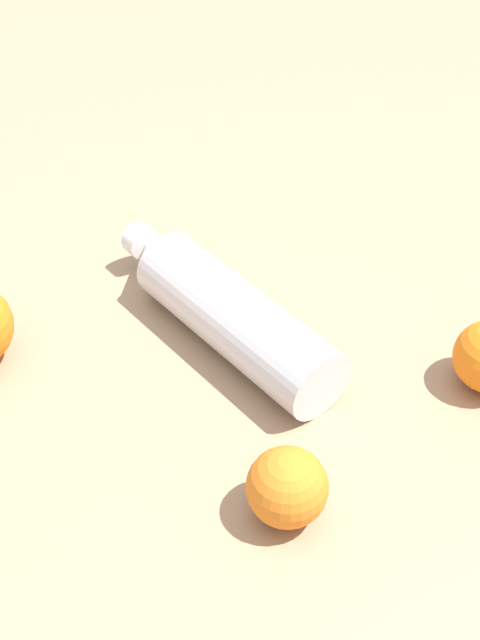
# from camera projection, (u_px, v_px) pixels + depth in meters

# --- Properties ---
(ground_plane) EXTENTS (2.40, 2.40, 0.00)m
(ground_plane) POSITION_uv_depth(u_px,v_px,m) (226.00, 322.00, 0.89)
(ground_plane) COLOR #9E7F60
(water_bottle) EXTENTS (0.17, 0.29, 0.07)m
(water_bottle) POSITION_uv_depth(u_px,v_px,m) (225.00, 308.00, 0.85)
(water_bottle) COLOR silver
(water_bottle) RESTS_ON ground_plane
(orange_3) EXTENTS (0.07, 0.07, 0.07)m
(orange_3) POSITION_uv_depth(u_px,v_px,m) (287.00, 487.00, 0.69)
(orange_3) COLOR orange
(orange_3) RESTS_ON ground_plane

